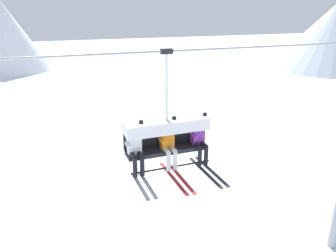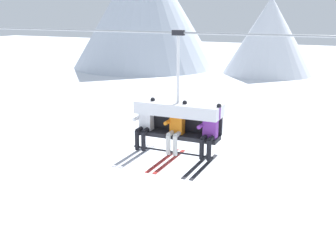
# 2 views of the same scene
# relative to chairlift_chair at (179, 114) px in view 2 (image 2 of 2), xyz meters

# --- Properties ---
(mountain_peak_west) EXTENTS (22.05, 22.05, 17.96)m
(mountain_peak_west) POSITION_rel_chairlift_chair_xyz_m (-26.31, 49.68, 2.65)
(mountain_peak_west) COLOR silver
(mountain_peak_west) RESTS_ON ground_plane
(mountain_peak_central) EXTENTS (12.40, 12.40, 10.32)m
(mountain_peak_central) POSITION_rel_chairlift_chair_xyz_m (-7.38, 49.86, -1.17)
(mountain_peak_central) COLOR white
(mountain_peak_central) RESTS_ON ground_plane
(lift_cable) EXTENTS (18.85, 0.05, 0.05)m
(lift_cable) POSITION_rel_chairlift_chair_xyz_m (-0.90, -0.07, 1.92)
(lift_cable) COLOR #9EA3A8
(chairlift_chair) EXTENTS (2.10, 0.74, 2.85)m
(chairlift_chair) POSITION_rel_chairlift_chair_xyz_m (0.00, 0.00, 0.00)
(chairlift_chair) COLOR #232328
(skier_white) EXTENTS (0.48, 1.70, 1.34)m
(skier_white) POSITION_rel_chairlift_chair_xyz_m (-0.84, -0.21, -0.28)
(skier_white) COLOR silver
(skier_orange) EXTENTS (0.48, 1.70, 1.34)m
(skier_orange) POSITION_rel_chairlift_chair_xyz_m (0.00, -0.21, -0.28)
(skier_orange) COLOR orange
(skier_purple) EXTENTS (0.48, 1.70, 1.34)m
(skier_purple) POSITION_rel_chairlift_chair_xyz_m (0.84, -0.21, -0.28)
(skier_purple) COLOR purple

